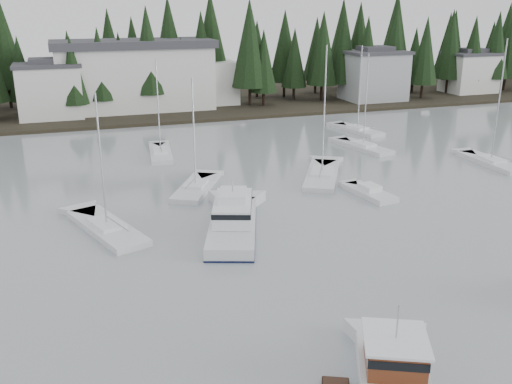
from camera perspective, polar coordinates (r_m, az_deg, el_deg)
The scene contains 15 objects.
far_shore_land at distance 110.95m, azimuth -10.25°, elevation 9.36°, with size 240.00×54.00×1.00m, color black.
conifer_treeline at distance 100.23m, azimuth -9.24°, elevation 8.46°, with size 200.00×22.00×20.00m, color black, non-canonical shape.
house_west at distance 91.24m, azimuth -19.94°, elevation 9.60°, with size 9.54×7.42×8.75m.
house_east_a at distance 104.38m, azimuth 11.69°, elevation 11.43°, with size 10.60×8.48×9.25m.
house_east_b at distance 118.59m, azimuth 20.58°, elevation 11.22°, with size 9.54×7.42×8.25m.
harbor_inn at distance 95.37m, azimuth -10.81°, elevation 11.39°, with size 29.50×11.50×10.90m.
cabin_cruiser_center at distance 44.38m, azimuth -2.32°, elevation -3.04°, with size 7.06×11.79×4.84m.
sailboat_1 at distance 70.89m, azimuth 10.65°, elevation 4.33°, with size 4.22×8.89×11.91m.
sailboat_3 at distance 80.32m, azimuth 10.10°, elevation 6.01°, with size 4.22×8.87×12.13m.
sailboat_5 at distance 46.08m, azimuth -14.65°, elevation -3.72°, with size 5.83×10.16×11.31m.
sailboat_6 at distance 54.42m, azimuth -6.03°, elevation 0.24°, with size 6.40×8.75×11.07m.
sailboat_7 at distance 67.56m, azimuth -9.50°, elevation 3.70°, with size 3.49×9.03×11.57m.
sailboat_9 at distance 68.00m, azimuth 22.42°, elevation 2.65°, with size 2.76×9.04×13.99m.
sailboat_10 at distance 58.51m, azimuth 6.60°, elevation 1.53°, with size 7.74×10.63×13.66m.
runabout_1 at distance 53.74m, azimuth 11.24°, elevation -0.18°, with size 2.97×6.17×1.42m.
Camera 1 is at (-16.53, -11.39, 16.96)m, focal length 40.00 mm.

